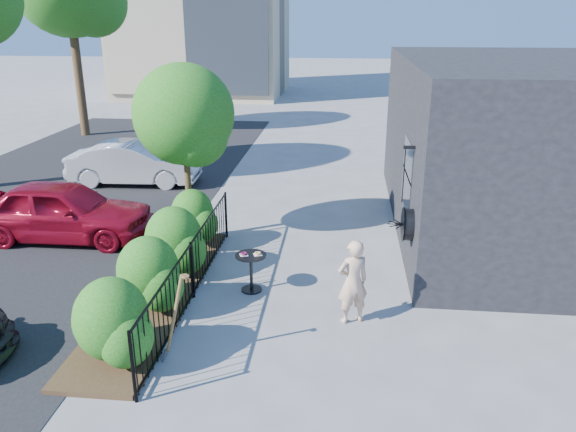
# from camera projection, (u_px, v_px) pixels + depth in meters

# --- Properties ---
(ground) EXTENTS (120.00, 120.00, 0.00)m
(ground) POSITION_uv_depth(u_px,v_px,m) (274.00, 301.00, 10.25)
(ground) COLOR gray
(ground) RESTS_ON ground
(shop_building) EXTENTS (6.22, 9.00, 4.00)m
(shop_building) POSITION_uv_depth(u_px,v_px,m) (528.00, 146.00, 13.25)
(shop_building) COLOR black
(shop_building) RESTS_ON ground
(fence) EXTENTS (0.05, 6.05, 1.10)m
(fence) POSITION_uv_depth(u_px,v_px,m) (192.00, 270.00, 10.20)
(fence) COLOR black
(fence) RESTS_ON ground
(planting_bed) EXTENTS (1.30, 6.00, 0.08)m
(planting_bed) POSITION_uv_depth(u_px,v_px,m) (157.00, 293.00, 10.45)
(planting_bed) COLOR #382616
(planting_bed) RESTS_ON ground
(shrubs) EXTENTS (1.10, 5.60, 1.24)m
(shrubs) POSITION_uv_depth(u_px,v_px,m) (161.00, 259.00, 10.31)
(shrubs) COLOR #185112
(shrubs) RESTS_ON ground
(patio_tree) EXTENTS (2.20, 2.20, 3.94)m
(patio_tree) POSITION_uv_depth(u_px,v_px,m) (186.00, 121.00, 12.11)
(patio_tree) COLOR #3F2B19
(patio_tree) RESTS_ON ground
(street) EXTENTS (9.00, 30.00, 0.01)m
(street) POSITION_uv_depth(u_px,v_px,m) (6.00, 228.00, 13.73)
(street) COLOR black
(street) RESTS_ON ground
(cafe_table) EXTENTS (0.58, 0.58, 0.78)m
(cafe_table) POSITION_uv_depth(u_px,v_px,m) (251.00, 266.00, 10.48)
(cafe_table) COLOR black
(cafe_table) RESTS_ON ground
(woman) EXTENTS (0.64, 0.54, 1.49)m
(woman) POSITION_uv_depth(u_px,v_px,m) (353.00, 282.00, 9.33)
(woman) COLOR #DCB08E
(woman) RESTS_ON ground
(shovel) EXTENTS (0.49, 0.19, 1.47)m
(shovel) POSITION_uv_depth(u_px,v_px,m) (173.00, 322.00, 8.30)
(shovel) COLOR brown
(shovel) RESTS_ON ground
(car_red) EXTENTS (4.06, 1.65, 1.38)m
(car_red) POSITION_uv_depth(u_px,v_px,m) (63.00, 211.00, 12.87)
(car_red) COLOR maroon
(car_red) RESTS_ON ground
(car_silver) EXTENTS (3.98, 1.53, 1.29)m
(car_silver) POSITION_uv_depth(u_px,v_px,m) (134.00, 163.00, 17.13)
(car_silver) COLOR #B9B9BE
(car_silver) RESTS_ON ground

